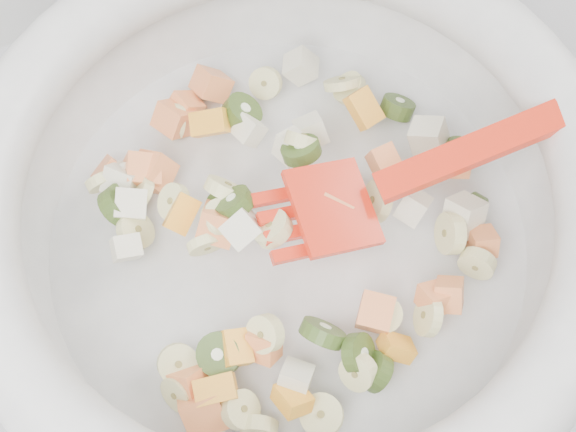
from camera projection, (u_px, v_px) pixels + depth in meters
mixing_bowl at (288, 207)px, 0.50m from camera, size 0.44×0.41×0.12m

